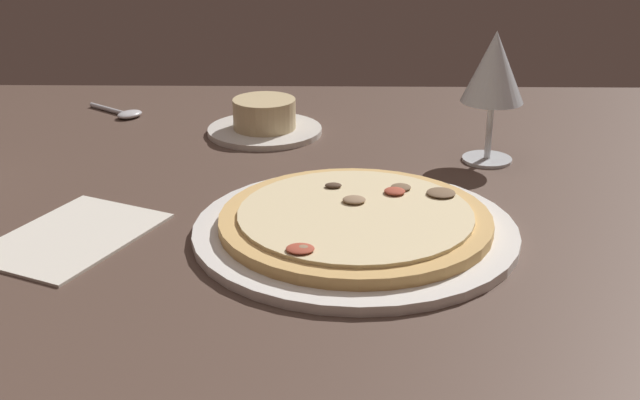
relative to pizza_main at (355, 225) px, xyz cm
name	(u,v)px	position (x,y,z in cm)	size (l,w,h in cm)	color
dining_table	(287,236)	(-7.18, 4.12, -3.16)	(150.00, 110.00, 4.00)	brown
pizza_main	(355,225)	(0.00, 0.00, 0.00)	(32.76, 32.76, 3.11)	white
ramekin_on_saucer	(265,120)	(-11.73, 33.49, 0.71)	(15.75, 15.75, 4.87)	silver
wine_glass_far	(494,71)	(17.10, 22.67, 10.37)	(7.67, 7.67, 16.39)	silver
paper_menu	(72,236)	(-28.47, -1.05, -1.01)	(12.31, 17.71, 0.30)	silver
spoon	(124,113)	(-33.13, 41.51, -0.70)	(9.66, 8.22, 1.00)	silver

